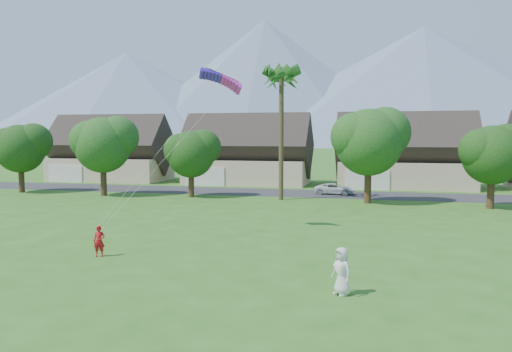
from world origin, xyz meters
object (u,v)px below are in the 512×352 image
(parked_car, at_px, (335,189))
(parafoil_kite, at_px, (222,78))
(watcher, at_px, (342,271))
(kite_flyer, at_px, (99,241))

(parked_car, relative_size, parafoil_kite, 1.39)
(parked_car, height_order, parafoil_kite, parafoil_kite)
(watcher, bearing_deg, parafoil_kite, 171.02)
(watcher, relative_size, parafoil_kite, 0.64)
(parked_car, bearing_deg, watcher, -172.90)
(kite_flyer, distance_m, watcher, 12.75)
(kite_flyer, bearing_deg, parked_car, 57.49)
(parked_car, xyz_separation_m, parafoil_kite, (-5.39, -21.52, 9.08))
(parafoil_kite, bearing_deg, watcher, -68.32)
(kite_flyer, height_order, watcher, watcher)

